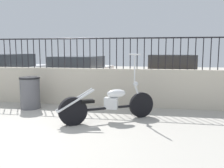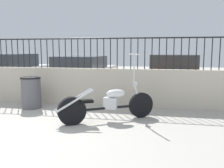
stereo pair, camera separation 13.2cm
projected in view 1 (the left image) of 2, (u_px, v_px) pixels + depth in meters
low_wall at (56, 86)px, 7.02m from camera, size 10.90×0.18×1.01m
fence_railing at (55, 48)px, 6.88m from camera, size 10.90×0.04×0.82m
motorcycle_black at (104, 105)px, 5.24m from camera, size 1.91×1.29×1.43m
trash_bin at (30, 93)px, 6.43m from camera, size 0.52×0.52×0.82m
car_silver at (8, 71)px, 10.07m from camera, size 1.83×4.21×1.35m
car_white at (80, 73)px, 9.49m from camera, size 1.92×4.06×1.28m
car_orange at (172, 73)px, 9.17m from camera, size 1.99×4.67×1.35m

